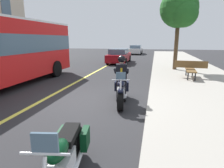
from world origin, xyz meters
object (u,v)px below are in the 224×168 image
object	(u,v)px
bench_sidewalk	(191,68)
street_tree_curbside	(180,10)
motorcycle_main	(121,91)
motorcycle_parked	(64,160)
car_silver	(119,56)
car_dark	(136,50)
rider_main	(121,74)

from	to	relation	value
bench_sidewalk	street_tree_curbside	size ratio (longest dim) A/B	0.33
bench_sidewalk	motorcycle_main	bearing A→B (deg)	-33.30
motorcycle_parked	car_silver	distance (m)	16.63
motorcycle_main	car_dark	xyz separation A→B (m)	(-24.32, -1.91, 0.24)
motorcycle_main	bench_sidewalk	xyz separation A→B (m)	(-4.85, 3.19, 0.26)
car_silver	street_tree_curbside	world-z (taller)	street_tree_curbside
rider_main	car_dark	xyz separation A→B (m)	(-24.13, -1.88, -0.35)
rider_main	motorcycle_parked	distance (m)	4.56
motorcycle_parked	street_tree_curbside	distance (m)	13.03
motorcycle_main	car_dark	world-z (taller)	car_dark
motorcycle_parked	bench_sidewalk	distance (m)	9.78
motorcycle_parked	rider_main	bearing A→B (deg)	178.41
rider_main	motorcycle_parked	xyz separation A→B (m)	(4.52, -0.13, -0.58)
motorcycle_parked	bench_sidewalk	size ratio (longest dim) A/B	1.21
rider_main	car_dark	distance (m)	24.21
rider_main	bench_sidewalk	bearing A→B (deg)	145.40
rider_main	bench_sidewalk	xyz separation A→B (m)	(-4.67, 3.22, -0.32)
car_dark	street_tree_curbside	world-z (taller)	street_tree_curbside
rider_main	car_dark	size ratio (longest dim) A/B	0.38
motorcycle_parked	street_tree_curbside	bearing A→B (deg)	166.89
motorcycle_parked	car_silver	size ratio (longest dim) A/B	0.48
bench_sidewalk	street_tree_curbside	bearing A→B (deg)	-170.09
car_silver	street_tree_curbside	bearing A→B (deg)	49.17
motorcycle_main	car_silver	size ratio (longest dim) A/B	0.48
motorcycle_main	motorcycle_parked	size ratio (longest dim) A/B	1.00
motorcycle_main	car_silver	world-z (taller)	car_silver
car_silver	street_tree_curbside	xyz separation A→B (m)	(4.34, 5.03, 3.55)
motorcycle_main	motorcycle_parked	xyz separation A→B (m)	(4.33, -0.16, 0.00)
motorcycle_parked	street_tree_curbside	world-z (taller)	street_tree_curbside
car_dark	bench_sidewalk	world-z (taller)	car_dark
street_tree_curbside	rider_main	bearing A→B (deg)	-19.53
motorcycle_parked	street_tree_curbside	size ratio (longest dim) A/B	0.40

